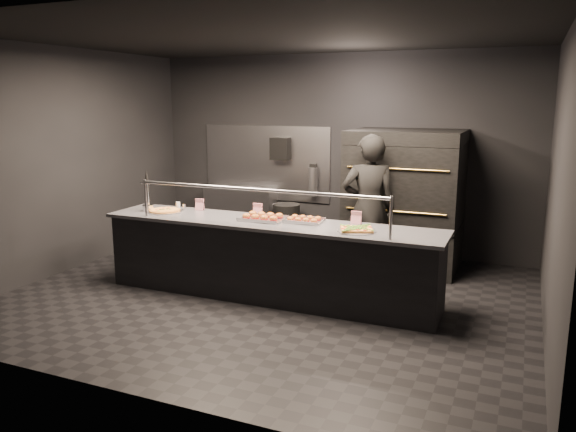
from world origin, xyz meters
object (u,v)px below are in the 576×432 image
(towel_dispenser, at_px, (281,149))
(square_pizza, at_px, (357,230))
(slider_tray_b, at_px, (304,220))
(round_pizza, at_px, (165,211))
(service_counter, at_px, (269,259))
(fire_extinguisher, at_px, (313,181))
(pizza_oven, at_px, (405,199))
(beer_tap, at_px, (148,199))
(prep_shelf, at_px, (241,214))
(worker, at_px, (368,208))
(trash_bin, at_px, (286,226))
(slider_tray_a, at_px, (263,217))

(towel_dispenser, height_order, square_pizza, towel_dispenser)
(slider_tray_b, bearing_deg, round_pizza, -175.85)
(service_counter, xyz_separation_m, towel_dispenser, (-0.90, 2.39, 1.09))
(towel_dispenser, height_order, fire_extinguisher, towel_dispenser)
(slider_tray_b, bearing_deg, pizza_oven, 65.34)
(beer_tap, relative_size, square_pizza, 1.25)
(prep_shelf, height_order, worker, worker)
(prep_shelf, bearing_deg, beer_tap, -91.97)
(fire_extinguisher, bearing_deg, pizza_oven, -17.89)
(pizza_oven, relative_size, towel_dispenser, 5.46)
(towel_dispenser, bearing_deg, round_pizza, -102.99)
(service_counter, xyz_separation_m, trash_bin, (-0.69, 2.14, -0.11))
(beer_tap, height_order, slider_tray_b, beer_tap)
(pizza_oven, xyz_separation_m, worker, (-0.30, -0.80, -0.02))
(beer_tap, bearing_deg, pizza_oven, 33.79)
(service_counter, relative_size, beer_tap, 7.70)
(service_counter, distance_m, prep_shelf, 2.82)
(prep_shelf, bearing_deg, worker, -26.07)
(fire_extinguisher, distance_m, trash_bin, 0.83)
(towel_dispenser, xyz_separation_m, slider_tray_a, (0.80, -2.33, -0.60))
(slider_tray_b, bearing_deg, square_pizza, -17.38)
(prep_shelf, xyz_separation_m, towel_dispenser, (0.70, 0.07, 1.10))
(slider_tray_a, bearing_deg, round_pizza, -177.84)
(towel_dispenser, xyz_separation_m, fire_extinguisher, (0.55, 0.01, -0.49))
(service_counter, distance_m, slider_tray_a, 0.50)
(pizza_oven, relative_size, prep_shelf, 1.59)
(prep_shelf, height_order, round_pizza, round_pizza)
(beer_tap, bearing_deg, fire_extinguisher, 61.27)
(worker, bearing_deg, round_pizza, 2.35)
(slider_tray_b, bearing_deg, fire_extinguisher, 108.16)
(slider_tray_b, distance_m, worker, 1.08)
(square_pizza, bearing_deg, service_counter, 175.93)
(round_pizza, xyz_separation_m, slider_tray_a, (1.35, 0.05, 0.02))
(round_pizza, distance_m, square_pizza, 2.53)
(service_counter, bearing_deg, square_pizza, -4.07)
(pizza_oven, bearing_deg, round_pizza, -144.44)
(towel_dispenser, distance_m, round_pizza, 2.52)
(round_pizza, bearing_deg, towel_dispenser, 77.01)
(pizza_oven, distance_m, worker, 0.86)
(slider_tray_a, xyz_separation_m, slider_tray_b, (0.49, 0.08, -0.01))
(round_pizza, bearing_deg, prep_shelf, 93.71)
(prep_shelf, height_order, fire_extinguisher, fire_extinguisher)
(trash_bin, bearing_deg, slider_tray_a, -74.16)
(service_counter, xyz_separation_m, square_pizza, (1.08, -0.08, 0.47))
(slider_tray_a, height_order, slider_tray_b, slider_tray_a)
(round_pizza, relative_size, trash_bin, 0.63)
(prep_shelf, xyz_separation_m, fire_extinguisher, (1.25, 0.08, 0.61))
(trash_bin, bearing_deg, beer_tap, -114.55)
(slider_tray_a, height_order, worker, worker)
(prep_shelf, xyz_separation_m, slider_tray_b, (1.99, -2.18, 0.50))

